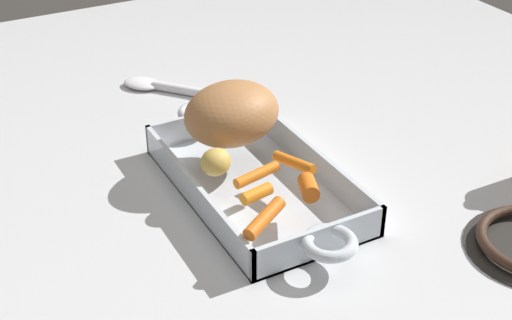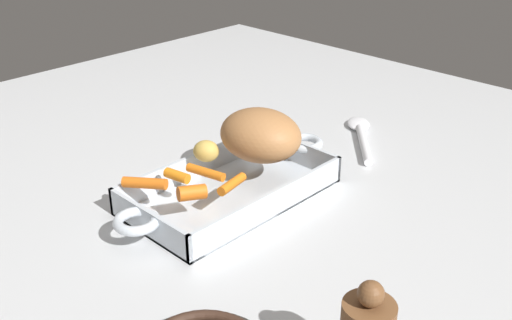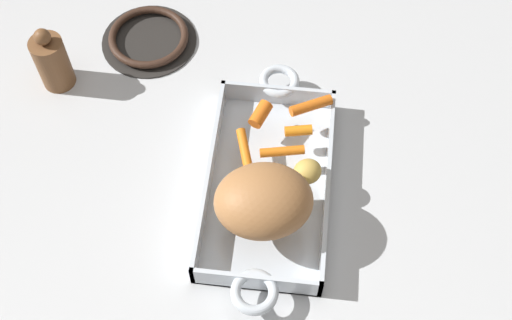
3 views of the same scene
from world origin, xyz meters
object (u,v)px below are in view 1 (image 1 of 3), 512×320
object	(u,v)px
baby_carrot_center_right	(265,218)
baby_carrot_center_left	(257,175)
pork_roast	(231,114)
baby_carrot_southwest	(257,194)
potato_golden_large	(216,163)
baby_carrot_long	(294,163)
roasting_dish	(255,182)
baby_carrot_short	(309,187)
serving_spoon	(168,88)

from	to	relation	value
baby_carrot_center_right	baby_carrot_center_left	size ratio (longest dim) A/B	1.03
pork_roast	baby_carrot_southwest	distance (m)	0.16
baby_carrot_center_right	potato_golden_large	size ratio (longest dim) A/B	1.64
baby_carrot_long	roasting_dish	bearing A→B (deg)	-131.23
baby_carrot_short	pork_roast	bearing A→B (deg)	-171.92
roasting_dish	serving_spoon	size ratio (longest dim) A/B	2.38
serving_spoon	baby_carrot_long	bearing A→B (deg)	143.17
baby_carrot_long	potato_golden_large	size ratio (longest dim) A/B	1.55
baby_carrot_center_left	baby_carrot_center_right	bearing A→B (deg)	-22.84
baby_carrot_center_right	baby_carrot_southwest	bearing A→B (deg)	162.07
baby_carrot_center_left	roasting_dish	bearing A→B (deg)	154.88
pork_roast	baby_carrot_center_right	world-z (taller)	pork_roast
baby_carrot_long	baby_carrot_short	world-z (taller)	baby_carrot_short
baby_carrot_long	serving_spoon	world-z (taller)	baby_carrot_long
roasting_dish	baby_carrot_center_right	distance (m)	0.15
baby_carrot_center_right	baby_carrot_short	world-z (taller)	baby_carrot_short
roasting_dish	baby_carrot_short	distance (m)	0.11
baby_carrot_short	potato_golden_large	distance (m)	0.13
baby_carrot_southwest	baby_carrot_center_left	xyz separation A→B (m)	(-0.04, 0.02, -0.00)
baby_carrot_long	baby_carrot_southwest	distance (m)	0.09
baby_carrot_center_right	serving_spoon	world-z (taller)	baby_carrot_center_right
baby_carrot_southwest	potato_golden_large	distance (m)	0.08
baby_carrot_short	serving_spoon	bearing A→B (deg)	-178.61
roasting_dish	pork_roast	xyz separation A→B (m)	(-0.07, -0.00, 0.07)
baby_carrot_southwest	baby_carrot_center_left	size ratio (longest dim) A/B	0.62
baby_carrot_southwest	baby_carrot_center_left	distance (m)	0.05
baby_carrot_short	baby_carrot_southwest	world-z (taller)	baby_carrot_short
baby_carrot_long	baby_carrot_southwest	size ratio (longest dim) A/B	1.58
serving_spoon	potato_golden_large	bearing A→B (deg)	127.53
potato_golden_large	baby_carrot_short	bearing A→B (deg)	39.41
roasting_dish	serving_spoon	xyz separation A→B (m)	(-0.35, 0.01, -0.01)
baby_carrot_center_left	baby_carrot_short	bearing A→B (deg)	32.84
baby_carrot_southwest	potato_golden_large	world-z (taller)	potato_golden_large
baby_carrot_center_right	baby_carrot_long	bearing A→B (deg)	133.93
roasting_dish	potato_golden_large	xyz separation A→B (m)	(0.00, -0.06, 0.05)
baby_carrot_center_left	potato_golden_large	distance (m)	0.06
roasting_dish	baby_carrot_long	distance (m)	0.07
potato_golden_large	serving_spoon	world-z (taller)	potato_golden_large
baby_carrot_southwest	potato_golden_large	bearing A→B (deg)	-166.05
baby_carrot_short	baby_carrot_center_left	xyz separation A→B (m)	(-0.06, -0.04, -0.00)
baby_carrot_southwest	serving_spoon	size ratio (longest dim) A/B	0.23
baby_carrot_center_right	potato_golden_large	distance (m)	0.13
baby_carrot_short	baby_carrot_southwest	bearing A→B (deg)	-109.75
baby_carrot_long	baby_carrot_center_left	distance (m)	0.06
baby_carrot_center_right	baby_carrot_center_left	distance (m)	0.10
roasting_dish	serving_spoon	distance (m)	0.35
pork_roast	baby_carrot_center_left	world-z (taller)	pork_roast
baby_carrot_center_right	baby_carrot_short	size ratio (longest dim) A/B	1.70
pork_roast	roasting_dish	bearing A→B (deg)	1.17
baby_carrot_center_right	baby_carrot_center_left	bearing A→B (deg)	157.16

